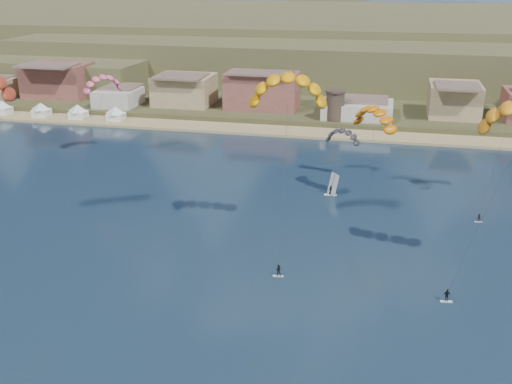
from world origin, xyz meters
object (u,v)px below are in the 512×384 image
watchtower (335,105)px  kitesurfer_green (509,112)px  kitesurfer_yellow (288,85)px  windsurfer (332,188)px

watchtower → kitesurfer_green: 64.18m
kitesurfer_yellow → windsurfer: (5.40, 24.04, -25.28)m
watchtower → kitesurfer_green: bearing=-54.2°
kitesurfer_green → kitesurfer_yellow: bearing=-143.9°
kitesurfer_yellow → kitesurfer_green: size_ratio=1.41×
kitesurfer_green → windsurfer: kitesurfer_green is taller
kitesurfer_yellow → kitesurfer_green: bearing=36.1°
kitesurfer_green → windsurfer: bearing=-174.0°
kitesurfer_yellow → windsurfer: kitesurfer_yellow is taller
kitesurfer_green → watchtower: bearing=125.8°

